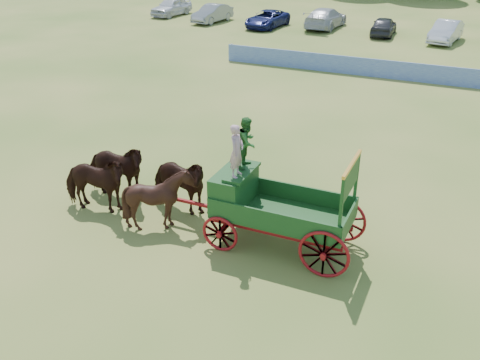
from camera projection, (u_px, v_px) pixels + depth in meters
name	position (u px, v px, depth m)	size (l,w,h in m)	color
ground	(407.00, 258.00, 14.90)	(160.00, 160.00, 0.00)	#9F8E48
horse_lead_left	(94.00, 184.00, 16.83)	(1.05, 2.31, 1.95)	black
horse_lead_right	(115.00, 170.00, 17.72)	(1.05, 2.31, 1.95)	black
horse_wheel_left	(160.00, 199.00, 15.95)	(1.58, 1.78, 1.96)	black
horse_wheel_right	(178.00, 184.00, 16.84)	(1.05, 2.31, 1.95)	black
farm_dray	(259.00, 192.00, 15.05)	(6.00, 2.00, 3.64)	#A0101B
sponsor_banner	(440.00, 75.00, 29.70)	(26.00, 0.08, 1.05)	#1E3BA7
parked_cars	(409.00, 28.00, 40.61)	(45.45, 7.55, 1.61)	silver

